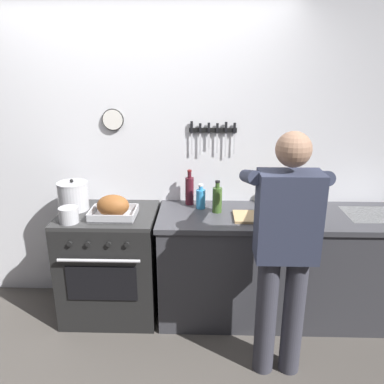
% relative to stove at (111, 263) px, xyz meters
% --- Properties ---
extents(wall_back, '(6.00, 0.13, 2.60)m').
position_rel_stove_xyz_m(wall_back, '(0.22, 0.36, 0.85)').
color(wall_back, silver).
rests_on(wall_back, ground).
extents(counter_block, '(2.03, 0.65, 0.90)m').
position_rel_stove_xyz_m(counter_block, '(1.43, 0.00, 0.01)').
color(counter_block, '#38383D').
rests_on(counter_block, ground).
extents(stove, '(0.76, 0.67, 0.90)m').
position_rel_stove_xyz_m(stove, '(0.00, 0.00, 0.00)').
color(stove, black).
rests_on(stove, ground).
extents(person_cook, '(0.51, 0.63, 1.66)m').
position_rel_stove_xyz_m(person_cook, '(1.27, -0.62, 0.50)').
color(person_cook, '#383842').
rests_on(person_cook, ground).
extents(roasting_pan, '(0.35, 0.26, 0.18)m').
position_rel_stove_xyz_m(roasting_pan, '(0.07, -0.09, 0.53)').
color(roasting_pan, '#B7B7BC').
rests_on(roasting_pan, stove).
extents(stock_pot, '(0.24, 0.24, 0.26)m').
position_rel_stove_xyz_m(stock_pot, '(-0.29, 0.07, 0.56)').
color(stock_pot, '#B7B7BC').
rests_on(stock_pot, stove).
extents(saucepan, '(0.14, 0.14, 0.12)m').
position_rel_stove_xyz_m(saucepan, '(-0.24, -0.20, 0.51)').
color(saucepan, '#B7B7BC').
rests_on(saucepan, stove).
extents(cutting_board, '(0.36, 0.24, 0.02)m').
position_rel_stove_xyz_m(cutting_board, '(1.17, -0.08, 0.46)').
color(cutting_board, tan).
rests_on(cutting_board, counter_block).
extents(bottle_cooking_oil, '(0.06, 0.06, 0.28)m').
position_rel_stove_xyz_m(bottle_cooking_oil, '(1.40, 0.17, 0.57)').
color(bottle_cooking_oil, gold).
rests_on(bottle_cooking_oil, counter_block).
extents(bottle_olive_oil, '(0.08, 0.08, 0.26)m').
position_rel_stove_xyz_m(bottle_olive_oil, '(0.87, 0.04, 0.56)').
color(bottle_olive_oil, '#385623').
rests_on(bottle_olive_oil, counter_block).
extents(bottle_wine_red, '(0.07, 0.07, 0.30)m').
position_rel_stove_xyz_m(bottle_wine_red, '(0.64, 0.21, 0.57)').
color(bottle_wine_red, '#47141E').
rests_on(bottle_wine_red, counter_block).
extents(bottle_soy_sauce, '(0.06, 0.06, 0.18)m').
position_rel_stove_xyz_m(bottle_soy_sauce, '(1.48, 0.09, 0.52)').
color(bottle_soy_sauce, black).
rests_on(bottle_soy_sauce, counter_block).
extents(bottle_dish_soap, '(0.08, 0.08, 0.20)m').
position_rel_stove_xyz_m(bottle_dish_soap, '(0.74, 0.12, 0.53)').
color(bottle_dish_soap, '#338CCC').
rests_on(bottle_dish_soap, counter_block).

